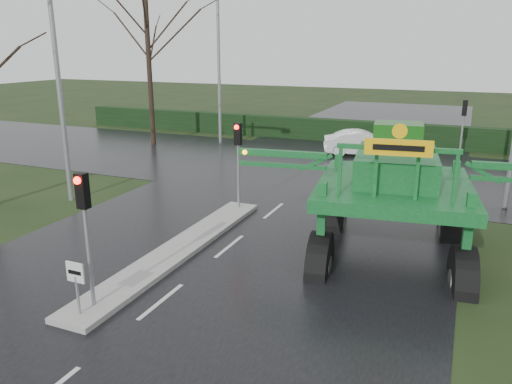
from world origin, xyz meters
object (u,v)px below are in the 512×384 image
at_px(street_light_left_far, 223,52).
at_px(traffic_signal_mid, 238,147).
at_px(traffic_signal_far, 464,117).
at_px(white_sedan, 361,155).
at_px(crop_sprayer, 324,181).
at_px(traffic_signal_near, 84,212).
at_px(keep_left_sign, 76,280).
at_px(street_light_left_near, 62,55).

bearing_deg(street_light_left_far, traffic_signal_mid, -61.14).
bearing_deg(traffic_signal_mid, traffic_signal_far, 58.07).
height_order(street_light_left_far, white_sedan, street_light_left_far).
distance_m(street_light_left_far, crop_sprayer, 20.02).
height_order(traffic_signal_near, traffic_signal_far, same).
distance_m(crop_sprayer, white_sedan, 16.46).
relative_size(keep_left_sign, street_light_left_near, 0.14).
distance_m(traffic_signal_near, crop_sprayer, 6.58).
bearing_deg(street_light_left_far, white_sedan, -0.21).
relative_size(street_light_left_near, crop_sprayer, 1.02).
distance_m(traffic_signal_near, street_light_left_near, 10.40).
bearing_deg(traffic_signal_near, traffic_signal_far, 69.64).
xyz_separation_m(traffic_signal_near, crop_sprayer, (4.44, 4.86, 0.01)).
bearing_deg(street_light_left_far, keep_left_sign, -72.22).
height_order(keep_left_sign, white_sedan, keep_left_sign).
relative_size(keep_left_sign, traffic_signal_far, 0.38).
xyz_separation_m(street_light_left_far, white_sedan, (9.21, -0.03, -5.99)).
height_order(traffic_signal_far, white_sedan, traffic_signal_far).
bearing_deg(street_light_left_near, white_sedan, 56.59).
height_order(keep_left_sign, traffic_signal_far, traffic_signal_far).
distance_m(traffic_signal_mid, street_light_left_far, 14.68).
xyz_separation_m(keep_left_sign, traffic_signal_near, (0.00, 0.49, 1.53)).
relative_size(traffic_signal_far, street_light_left_far, 0.35).
bearing_deg(white_sedan, traffic_signal_far, -107.44).
distance_m(traffic_signal_near, traffic_signal_mid, 8.50).
bearing_deg(traffic_signal_near, traffic_signal_mid, 90.00).
bearing_deg(white_sedan, street_light_left_near, 128.71).
height_order(traffic_signal_far, crop_sprayer, crop_sprayer).
distance_m(traffic_signal_far, white_sedan, 6.06).
distance_m(traffic_signal_near, white_sedan, 21.26).
bearing_deg(white_sedan, traffic_signal_near, 155.81).
relative_size(traffic_signal_mid, traffic_signal_far, 1.00).
bearing_deg(traffic_signal_mid, keep_left_sign, -90.00).
distance_m(street_light_left_far, white_sedan, 10.99).
bearing_deg(keep_left_sign, crop_sprayer, 50.34).
xyz_separation_m(traffic_signal_mid, traffic_signal_far, (7.80, 12.52, 0.00)).
relative_size(traffic_signal_mid, crop_sprayer, 0.36).
height_order(traffic_signal_near, crop_sprayer, crop_sprayer).
xyz_separation_m(keep_left_sign, street_light_left_far, (-6.89, 21.50, 4.93)).
distance_m(keep_left_sign, traffic_signal_far, 22.93).
height_order(traffic_signal_mid, white_sedan, traffic_signal_mid).
xyz_separation_m(traffic_signal_far, street_light_left_near, (-14.69, -14.01, 3.40)).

